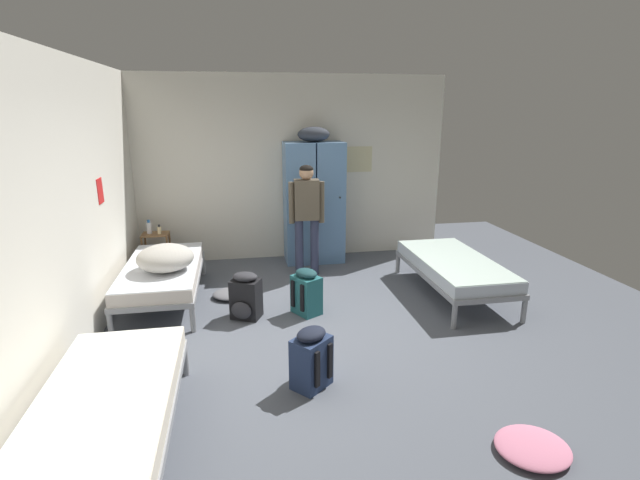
# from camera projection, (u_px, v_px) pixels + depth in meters

# --- Properties ---
(ground_plane) EXTENTS (8.65, 8.65, 0.00)m
(ground_plane) POSITION_uv_depth(u_px,v_px,m) (324.00, 330.00, 5.12)
(ground_plane) COLOR #565B66
(room_backdrop) EXTENTS (4.87, 5.47, 2.84)m
(room_backdrop) POSITION_uv_depth(u_px,v_px,m) (204.00, 186.00, 5.75)
(room_backdrop) COLOR silver
(room_backdrop) RESTS_ON ground_plane
(locker_bank) EXTENTS (0.90, 0.55, 2.07)m
(locker_bank) POSITION_uv_depth(u_px,v_px,m) (314.00, 200.00, 7.20)
(locker_bank) COLOR #5B84B2
(locker_bank) RESTS_ON ground_plane
(shelf_unit) EXTENTS (0.38, 0.30, 0.57)m
(shelf_unit) POSITION_uv_depth(u_px,v_px,m) (157.00, 248.00, 6.90)
(shelf_unit) COLOR brown
(shelf_unit) RESTS_ON ground_plane
(bed_left_rear) EXTENTS (0.90, 1.90, 0.49)m
(bed_left_rear) POSITION_uv_depth(u_px,v_px,m) (162.00, 273.00, 5.78)
(bed_left_rear) COLOR gray
(bed_left_rear) RESTS_ON ground_plane
(bed_right) EXTENTS (0.90, 1.90, 0.49)m
(bed_right) POSITION_uv_depth(u_px,v_px,m) (454.00, 267.00, 6.00)
(bed_right) COLOR gray
(bed_right) RESTS_ON ground_plane
(bed_left_front) EXTENTS (0.90, 1.90, 0.49)m
(bed_left_front) POSITION_uv_depth(u_px,v_px,m) (107.00, 404.00, 3.22)
(bed_left_front) COLOR gray
(bed_left_front) RESTS_ON ground_plane
(bedding_heap) EXTENTS (0.66, 0.66, 0.31)m
(bedding_heap) POSITION_uv_depth(u_px,v_px,m) (165.00, 258.00, 5.50)
(bedding_heap) COLOR #B7B2A8
(bedding_heap) RESTS_ON bed_left_rear
(person_traveler) EXTENTS (0.50, 0.22, 1.59)m
(person_traveler) POSITION_uv_depth(u_px,v_px,m) (307.00, 210.00, 6.56)
(person_traveler) COLOR #2D334C
(person_traveler) RESTS_ON ground_plane
(water_bottle) EXTENTS (0.07, 0.07, 0.20)m
(water_bottle) POSITION_uv_depth(u_px,v_px,m) (149.00, 228.00, 6.82)
(water_bottle) COLOR white
(water_bottle) RESTS_ON shelf_unit
(lotion_bottle) EXTENTS (0.06, 0.06, 0.14)m
(lotion_bottle) POSITION_uv_depth(u_px,v_px,m) (159.00, 230.00, 6.80)
(lotion_bottle) COLOR beige
(lotion_bottle) RESTS_ON shelf_unit
(backpack_teal) EXTENTS (0.41, 0.40, 0.55)m
(backpack_teal) POSITION_uv_depth(u_px,v_px,m) (307.00, 292.00, 5.49)
(backpack_teal) COLOR #23666B
(backpack_teal) RESTS_ON ground_plane
(backpack_navy) EXTENTS (0.42, 0.42, 0.55)m
(backpack_navy) POSITION_uv_depth(u_px,v_px,m) (310.00, 359.00, 4.04)
(backpack_navy) COLOR navy
(backpack_navy) RESTS_ON ground_plane
(backpack_black) EXTENTS (0.39, 0.40, 0.55)m
(backpack_black) POSITION_uv_depth(u_px,v_px,m) (246.00, 297.00, 5.36)
(backpack_black) COLOR black
(backpack_black) RESTS_ON ground_plane
(clothes_pile_grey) EXTENTS (0.51, 0.43, 0.09)m
(clothes_pile_grey) POSITION_uv_depth(u_px,v_px,m) (233.00, 294.00, 6.00)
(clothes_pile_grey) COLOR slate
(clothes_pile_grey) RESTS_ON ground_plane
(clothes_pile_pink) EXTENTS (0.53, 0.49, 0.08)m
(clothes_pile_pink) POSITION_uv_depth(u_px,v_px,m) (532.00, 447.00, 3.30)
(clothes_pile_pink) COLOR pink
(clothes_pile_pink) RESTS_ON ground_plane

